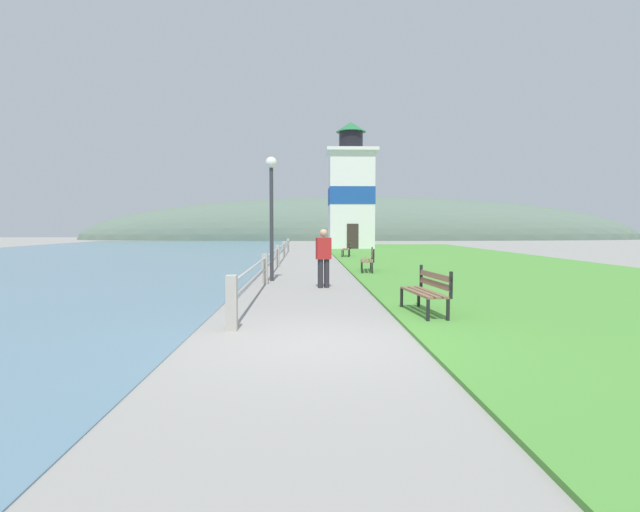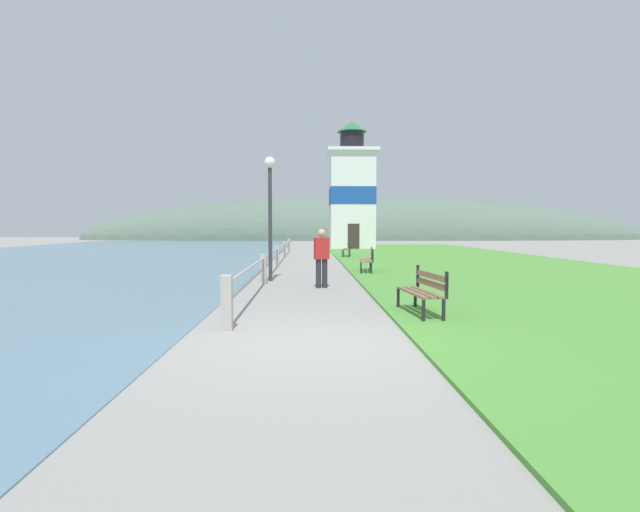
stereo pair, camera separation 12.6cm
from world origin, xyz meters
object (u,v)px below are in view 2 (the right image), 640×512
at_px(park_bench_far, 348,248).
at_px(lamp_post, 270,195).
at_px(person_strolling, 322,256).
at_px(lighthouse, 352,194).
at_px(park_bench_near, 424,289).
at_px(park_bench_midway, 368,259).

bearing_deg(park_bench_far, lamp_post, 81.33).
bearing_deg(person_strolling, lighthouse, -19.92).
bearing_deg(lighthouse, park_bench_near, -92.41).
bearing_deg(park_bench_midway, lamp_post, 44.54).
bearing_deg(park_bench_near, park_bench_midway, -96.23).
bearing_deg(park_bench_far, park_bench_midway, 96.92).
height_order(park_bench_midway, park_bench_far, same).
bearing_deg(park_bench_near, lamp_post, -67.85).
relative_size(park_bench_midway, person_strolling, 1.18).
bearing_deg(lamp_post, lighthouse, 78.96).
distance_m(park_bench_midway, lighthouse, 21.89).
bearing_deg(park_bench_far, park_bench_near, 96.79).
xyz_separation_m(park_bench_midway, park_bench_far, (-0.00, 9.71, -0.00)).
distance_m(park_bench_far, lighthouse, 12.48).
relative_size(park_bench_far, person_strolling, 1.04).
distance_m(park_bench_far, person_strolling, 14.50).
bearing_deg(park_bench_near, lighthouse, -98.36).
xyz_separation_m(park_bench_far, lighthouse, (1.25, 11.80, 3.89)).
xyz_separation_m(park_bench_near, lamp_post, (-3.45, 6.46, 2.20)).
relative_size(park_bench_midway, lighthouse, 0.20).
height_order(park_bench_far, person_strolling, person_strolling).
xyz_separation_m(lighthouse, person_strolling, (-3.15, -26.17, -3.51)).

